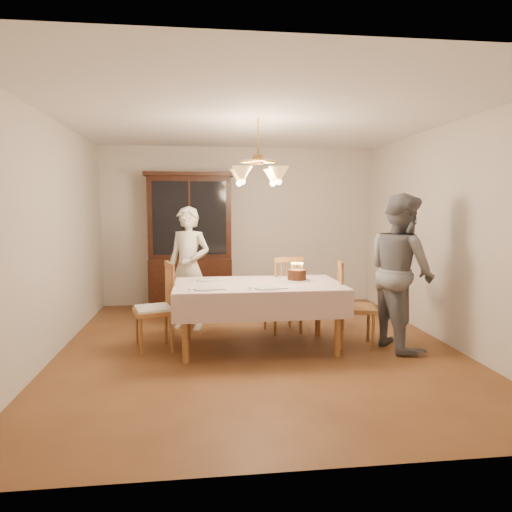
{
  "coord_description": "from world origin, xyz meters",
  "views": [
    {
      "loc": [
        -0.64,
        -5.12,
        1.64
      ],
      "look_at": [
        0.0,
        0.2,
        1.05
      ],
      "focal_mm": 32.0,
      "sensor_mm": 36.0,
      "label": 1
    }
  ],
  "objects": [
    {
      "name": "ground",
      "position": [
        0.0,
        0.0,
        0.0
      ],
      "size": [
        5.0,
        5.0,
        0.0
      ],
      "primitive_type": "plane",
      "color": "brown",
      "rests_on": "ground"
    },
    {
      "name": "room_shell",
      "position": [
        0.0,
        0.0,
        1.58
      ],
      "size": [
        5.0,
        5.0,
        5.0
      ],
      "color": "white",
      "rests_on": "ground"
    },
    {
      "name": "dining_table",
      "position": [
        0.0,
        0.0,
        0.68
      ],
      "size": [
        1.9,
        1.1,
        0.76
      ],
      "color": "brown",
      "rests_on": "ground"
    },
    {
      "name": "china_hutch",
      "position": [
        -0.82,
        2.25,
        1.04
      ],
      "size": [
        1.38,
        0.54,
        2.16
      ],
      "color": "black",
      "rests_on": "ground"
    },
    {
      "name": "chair_far_side",
      "position": [
        0.41,
        0.65,
        0.44
      ],
      "size": [
        0.53,
        0.51,
        1.0
      ],
      "color": "brown",
      "rests_on": "ground"
    },
    {
      "name": "chair_left_end",
      "position": [
        -1.18,
        0.06,
        0.45
      ],
      "size": [
        0.52,
        0.54,
        1.0
      ],
      "color": "brown",
      "rests_on": "ground"
    },
    {
      "name": "chair_right_end",
      "position": [
        1.13,
        -0.07,
        0.44
      ],
      "size": [
        0.5,
        0.52,
        1.0
      ],
      "color": "brown",
      "rests_on": "ground"
    },
    {
      "name": "elderly_woman",
      "position": [
        -0.81,
        0.95,
        0.82
      ],
      "size": [
        0.71,
        0.62,
        1.63
      ],
      "primitive_type": "imported",
      "rotation": [
        0.0,
        0.0,
        -0.47
      ],
      "color": "beige",
      "rests_on": "ground"
    },
    {
      "name": "adult_in_grey",
      "position": [
        1.64,
        -0.17,
        0.89
      ],
      "size": [
        0.8,
        0.96,
        1.78
      ],
      "primitive_type": "imported",
      "rotation": [
        0.0,
        0.0,
        1.72
      ],
      "color": "slate",
      "rests_on": "ground"
    },
    {
      "name": "birthday_cake",
      "position": [
        0.48,
        0.11,
        0.82
      ],
      "size": [
        0.3,
        0.3,
        0.22
      ],
      "color": "white",
      "rests_on": "dining_table"
    },
    {
      "name": "place_setting_near_left",
      "position": [
        -0.59,
        -0.32,
        0.77
      ],
      "size": [
        0.4,
        0.25,
        0.02
      ],
      "color": "white",
      "rests_on": "dining_table"
    },
    {
      "name": "place_setting_near_right",
      "position": [
        0.06,
        -0.35,
        0.77
      ],
      "size": [
        0.41,
        0.26,
        0.02
      ],
      "color": "white",
      "rests_on": "dining_table"
    },
    {
      "name": "place_setting_far_left",
      "position": [
        -0.57,
        0.28,
        0.77
      ],
      "size": [
        0.41,
        0.26,
        0.02
      ],
      "color": "white",
      "rests_on": "dining_table"
    },
    {
      "name": "chandelier",
      "position": [
        -0.0,
        -0.0,
        1.98
      ],
      "size": [
        0.62,
        0.62,
        0.73
      ],
      "color": "#BF8C3F",
      "rests_on": "ground"
    }
  ]
}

